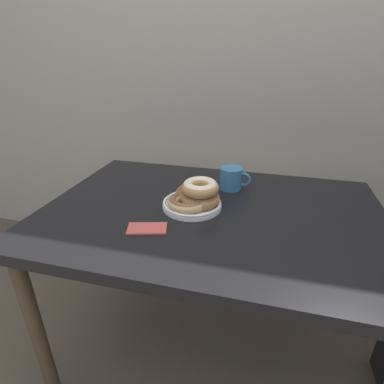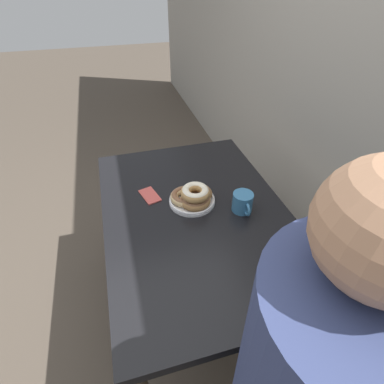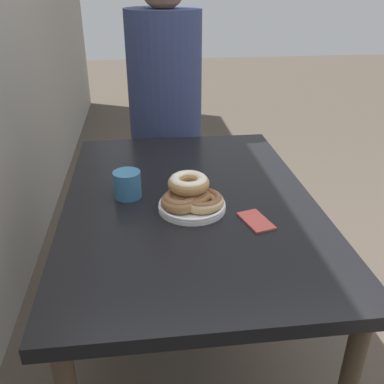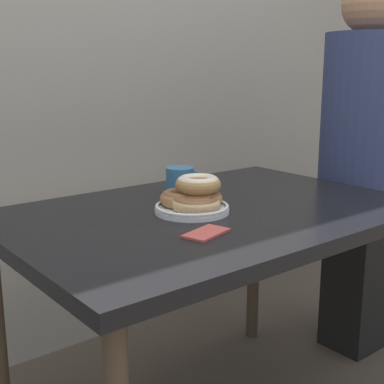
{
  "view_description": "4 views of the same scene",
  "coord_description": "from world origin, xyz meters",
  "px_view_note": "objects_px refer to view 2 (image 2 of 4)",
  "views": [
    {
      "loc": [
        0.17,
        -0.58,
        1.23
      ],
      "look_at": [
        -0.07,
        0.35,
        0.79
      ],
      "focal_mm": 28.0,
      "sensor_mm": 36.0,
      "label": 1
    },
    {
      "loc": [
        0.95,
        0.06,
        1.62
      ],
      "look_at": [
        -0.07,
        0.35,
        0.79
      ],
      "focal_mm": 28.0,
      "sensor_mm": 36.0,
      "label": 2
    },
    {
      "loc": [
        -1.24,
        0.49,
        1.38
      ],
      "look_at": [
        -0.07,
        0.35,
        0.79
      ],
      "focal_mm": 40.0,
      "sensor_mm": 36.0,
      "label": 3
    },
    {
      "loc": [
        -0.99,
        -0.8,
        1.13
      ],
      "look_at": [
        -0.07,
        0.35,
        0.79
      ],
      "focal_mm": 50.0,
      "sensor_mm": 36.0,
      "label": 4
    }
  ],
  "objects_px": {
    "coffee_mug": "(243,202)",
    "napkin": "(150,195)",
    "dining_table": "(196,224)",
    "donut_plate": "(193,196)"
  },
  "relations": [
    {
      "from": "coffee_mug",
      "to": "napkin",
      "type": "xyz_separation_m",
      "value": [
        -0.21,
        -0.38,
        -0.04
      ]
    },
    {
      "from": "dining_table",
      "to": "donut_plate",
      "type": "bearing_deg",
      "value": 176.07
    },
    {
      "from": "napkin",
      "to": "coffee_mug",
      "type": "bearing_deg",
      "value": 60.79
    },
    {
      "from": "donut_plate",
      "to": "dining_table",
      "type": "bearing_deg",
      "value": -3.93
    },
    {
      "from": "napkin",
      "to": "donut_plate",
      "type": "bearing_deg",
      "value": 59.57
    },
    {
      "from": "dining_table",
      "to": "coffee_mug",
      "type": "height_order",
      "value": "coffee_mug"
    },
    {
      "from": "dining_table",
      "to": "napkin",
      "type": "height_order",
      "value": "napkin"
    },
    {
      "from": "donut_plate",
      "to": "coffee_mug",
      "type": "height_order",
      "value": "donut_plate"
    },
    {
      "from": "dining_table",
      "to": "napkin",
      "type": "relative_size",
      "value": 8.76
    },
    {
      "from": "dining_table",
      "to": "coffee_mug",
      "type": "xyz_separation_m",
      "value": [
        0.04,
        0.2,
        0.12
      ]
    }
  ]
}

